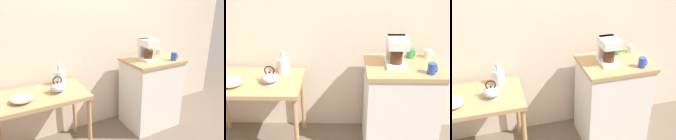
# 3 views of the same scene
# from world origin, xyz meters

# --- Properties ---
(back_wall) EXTENTS (4.40, 0.10, 2.80)m
(back_wall) POSITION_xyz_m (0.10, 0.43, 1.40)
(back_wall) COLOR beige
(back_wall) RESTS_ON ground_plane
(wooden_table) EXTENTS (0.93, 0.57, 0.74)m
(wooden_table) POSITION_xyz_m (-0.73, 0.03, 0.64)
(wooden_table) COLOR tan
(wooden_table) RESTS_ON ground_plane
(kitchen_counter) EXTENTS (0.70, 0.55, 0.92)m
(kitchen_counter) POSITION_xyz_m (0.67, 0.02, 0.46)
(kitchen_counter) COLOR white
(kitchen_counter) RESTS_ON ground_plane
(bowl_stoneware) EXTENTS (0.21, 0.21, 0.06)m
(bowl_stoneware) POSITION_xyz_m (-0.90, -0.06, 0.77)
(bowl_stoneware) COLOR beige
(bowl_stoneware) RESTS_ON wooden_table
(teakettle) EXTENTS (0.19, 0.15, 0.18)m
(teakettle) POSITION_xyz_m (-0.55, -0.01, 0.79)
(teakettle) COLOR #B2B5BA
(teakettle) RESTS_ON wooden_table
(glass_carafe_vase) EXTENTS (0.12, 0.12, 0.23)m
(glass_carafe_vase) POSITION_xyz_m (-0.47, 0.22, 0.82)
(glass_carafe_vase) COLOR silver
(glass_carafe_vase) RESTS_ON wooden_table
(coffee_maker) EXTENTS (0.18, 0.22, 0.26)m
(coffee_maker) POSITION_xyz_m (0.60, 0.03, 1.06)
(coffee_maker) COLOR white
(coffee_maker) RESTS_ON kitchen_counter
(mug_small_cream) EXTENTS (0.08, 0.07, 0.08)m
(mug_small_cream) POSITION_xyz_m (0.93, 0.19, 0.96)
(mug_small_cream) COLOR beige
(mug_small_cream) RESTS_ON kitchen_counter
(mug_blue) EXTENTS (0.08, 0.07, 0.10)m
(mug_blue) POSITION_xyz_m (0.88, -0.15, 0.97)
(mug_blue) COLOR #2D4CAD
(mug_blue) RESTS_ON kitchen_counter
(mug_tall_green) EXTENTS (0.08, 0.07, 0.10)m
(mug_tall_green) POSITION_xyz_m (0.76, 0.18, 0.97)
(mug_tall_green) COLOR #338C4C
(mug_tall_green) RESTS_ON kitchen_counter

